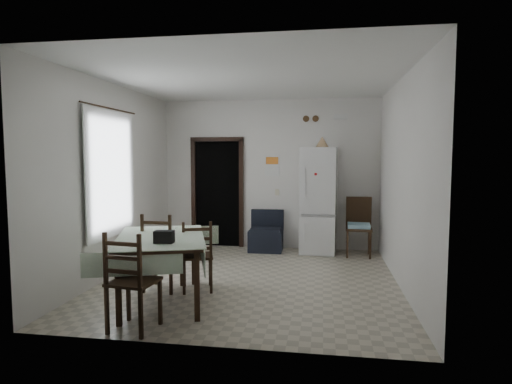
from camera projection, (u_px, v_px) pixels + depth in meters
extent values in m
plane|color=#B4AB93|center=(251.00, 279.00, 6.29)|extent=(4.50, 4.50, 0.00)
cube|color=black|center=(220.00, 193.00, 8.79)|extent=(0.90, 0.45, 2.10)
cube|color=black|center=(194.00, 194.00, 8.62)|extent=(0.08, 0.10, 2.18)
cube|color=black|center=(241.00, 194.00, 8.47)|extent=(0.08, 0.10, 2.18)
cube|color=black|center=(217.00, 139.00, 8.45)|extent=(1.06, 0.10, 0.08)
cube|color=silver|center=(105.00, 174.00, 6.29)|extent=(0.10, 1.20, 1.60)
cube|color=silver|center=(112.00, 174.00, 6.27)|extent=(0.02, 1.45, 1.85)
cylinder|color=black|center=(110.00, 108.00, 6.19)|extent=(0.02, 1.60, 0.02)
cube|color=white|center=(272.00, 166.00, 8.35)|extent=(0.28, 0.02, 0.40)
cube|color=orange|center=(272.00, 161.00, 8.33)|extent=(0.24, 0.01, 0.14)
cube|color=beige|center=(277.00, 192.00, 8.38)|extent=(0.08, 0.02, 0.12)
cylinder|color=#503820|center=(306.00, 119.00, 8.17)|extent=(0.12, 0.03, 0.12)
cylinder|color=#503820|center=(316.00, 119.00, 8.14)|extent=(0.12, 0.03, 0.12)
cube|color=white|center=(341.00, 117.00, 8.04)|extent=(0.25, 0.07, 0.09)
cone|color=tan|center=(322.00, 142.00, 7.77)|extent=(0.24, 0.24, 0.20)
cube|color=black|center=(164.00, 237.00, 4.85)|extent=(0.22, 0.14, 0.14)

